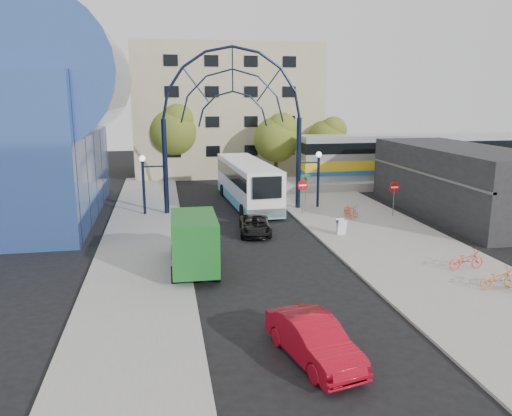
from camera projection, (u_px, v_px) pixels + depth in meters
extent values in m
plane|color=black|center=(275.00, 275.00, 24.42)|extent=(120.00, 120.00, 0.00)
cube|color=gray|center=(391.00, 242.00, 29.68)|extent=(8.00, 56.00, 0.12)
cube|color=gray|center=(143.00, 246.00, 28.98)|extent=(5.00, 50.00, 0.12)
cylinder|color=black|center=(165.00, 168.00, 36.17)|extent=(0.36, 0.36, 7.00)
cylinder|color=black|center=(298.00, 164.00, 37.97)|extent=(0.36, 0.36, 7.00)
cylinder|color=black|center=(144.00, 189.00, 36.21)|extent=(0.20, 0.20, 4.00)
cylinder|color=black|center=(318.00, 183.00, 38.59)|extent=(0.20, 0.20, 4.00)
sphere|color=white|center=(142.00, 158.00, 35.73)|extent=(0.44, 0.44, 0.44)
sphere|color=white|center=(319.00, 155.00, 38.11)|extent=(0.44, 0.44, 0.44)
cylinder|color=slate|center=(302.00, 199.00, 36.52)|extent=(0.06, 0.06, 2.20)
cylinder|color=red|center=(303.00, 185.00, 36.30)|extent=(0.80, 0.04, 0.80)
cube|color=white|center=(303.00, 185.00, 36.27)|extent=(0.55, 0.02, 0.12)
cylinder|color=slate|center=(394.00, 201.00, 35.72)|extent=(0.06, 0.06, 2.20)
cylinder|color=red|center=(394.00, 187.00, 35.50)|extent=(0.76, 0.04, 0.76)
cube|color=white|center=(395.00, 187.00, 35.47)|extent=(0.55, 0.02, 0.12)
cylinder|color=slate|center=(306.00, 193.00, 37.10)|extent=(0.05, 0.05, 2.80)
cube|color=#146626|center=(306.00, 176.00, 36.82)|extent=(0.70, 0.03, 0.18)
cube|color=#146626|center=(306.00, 179.00, 36.87)|extent=(0.03, 0.70, 0.18)
cube|color=white|center=(342.00, 227.00, 30.85)|extent=(0.55, 0.26, 0.99)
cube|color=white|center=(340.00, 226.00, 31.19)|extent=(0.55, 0.26, 0.99)
cube|color=#1E59A5|center=(341.00, 222.00, 30.95)|extent=(0.55, 0.42, 0.14)
cylinder|color=#33519D|center=(59.00, 75.00, 34.44)|extent=(9.00, 16.00, 9.00)
cube|color=black|center=(459.00, 181.00, 36.34)|extent=(6.00, 16.00, 5.00)
cube|color=tan|center=(225.00, 110.00, 56.80)|extent=(20.00, 12.00, 14.00)
cube|color=gray|center=(424.00, 181.00, 49.03)|extent=(32.00, 5.00, 0.80)
cube|color=#B7B7BC|center=(425.00, 156.00, 48.48)|extent=(25.00, 3.00, 4.20)
cube|color=gold|center=(425.00, 162.00, 48.61)|extent=(25.10, 3.05, 0.90)
cube|color=black|center=(426.00, 145.00, 48.26)|extent=(25.05, 3.05, 1.00)
cube|color=#1E59A5|center=(424.00, 169.00, 48.77)|extent=(25.10, 3.05, 0.35)
cylinder|color=#382314|center=(276.00, 170.00, 50.15)|extent=(0.36, 0.36, 2.52)
sphere|color=#425917|center=(276.00, 140.00, 49.48)|extent=(4.48, 4.48, 4.48)
sphere|color=#425917|center=(282.00, 128.00, 49.03)|extent=(3.08, 3.08, 3.08)
cylinder|color=#382314|center=(174.00, 166.00, 52.15)|extent=(0.36, 0.36, 2.88)
sphere|color=#425917|center=(173.00, 132.00, 51.37)|extent=(5.12, 5.12, 5.12)
sphere|color=#425917|center=(178.00, 119.00, 50.90)|extent=(3.52, 3.52, 3.52)
cylinder|color=#382314|center=(327.00, 167.00, 53.17)|extent=(0.36, 0.36, 2.34)
sphere|color=#425917|center=(327.00, 140.00, 52.54)|extent=(4.16, 4.16, 4.16)
sphere|color=#425917|center=(333.00, 130.00, 52.12)|extent=(2.86, 2.86, 2.86)
cube|color=white|center=(247.00, 181.00, 39.98)|extent=(3.36, 12.58, 3.14)
cube|color=#5DCAD1|center=(247.00, 197.00, 40.26)|extent=(3.40, 12.58, 0.76)
cube|color=black|center=(247.00, 173.00, 39.84)|extent=(3.41, 12.33, 0.98)
cube|color=black|center=(267.00, 188.00, 33.86)|extent=(2.05, 0.25, 1.52)
cube|color=black|center=(233.00, 172.00, 45.88)|extent=(2.60, 0.32, 1.73)
cylinder|color=black|center=(223.00, 190.00, 43.64)|extent=(0.35, 1.05, 1.04)
cylinder|color=black|center=(253.00, 189.00, 44.25)|extent=(0.35, 1.05, 1.04)
cylinder|color=black|center=(243.00, 211.00, 35.60)|extent=(0.35, 1.05, 1.04)
cylinder|color=black|center=(279.00, 209.00, 36.21)|extent=(0.35, 1.05, 1.04)
cube|color=black|center=(192.00, 240.00, 26.83)|extent=(2.11, 2.20, 1.97)
cube|color=black|center=(191.00, 228.00, 27.77)|extent=(1.79, 0.13, 0.90)
cube|color=#196121|center=(194.00, 241.00, 24.08)|extent=(2.24, 4.17, 2.51)
cylinder|color=black|center=(173.00, 253.00, 26.53)|extent=(0.25, 0.86, 0.86)
cylinder|color=black|center=(212.00, 251.00, 26.85)|extent=(0.25, 0.86, 0.86)
cylinder|color=black|center=(174.00, 275.00, 23.16)|extent=(0.25, 0.86, 0.86)
cylinder|color=black|center=(218.00, 273.00, 23.49)|extent=(0.25, 0.86, 0.86)
imported|color=black|center=(255.00, 225.00, 31.61)|extent=(2.39, 4.31, 1.14)
imported|color=maroon|center=(314.00, 340.00, 16.40)|extent=(2.50, 4.65, 1.46)
imported|color=orange|center=(351.00, 210.00, 35.87)|extent=(0.96, 1.77, 0.88)
imported|color=#F85C31|center=(348.00, 212.00, 35.31)|extent=(0.45, 1.49, 0.89)
imported|color=#E6422E|center=(466.00, 260.00, 24.80)|extent=(1.93, 0.76, 1.00)
imported|color=orange|center=(498.00, 278.00, 22.31)|extent=(1.86, 0.72, 0.97)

